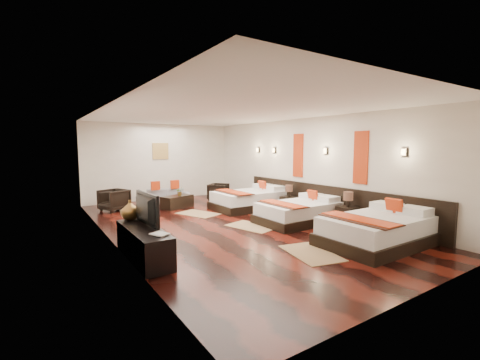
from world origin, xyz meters
TOP-DOWN VIEW (x-y plane):
  - floor at (0.00, 0.00)m, footprint 5.50×9.50m
  - ceiling at (0.00, 0.00)m, footprint 5.50×9.50m
  - back_wall at (0.00, 4.75)m, footprint 5.50×0.01m
  - left_wall at (-2.75, 0.00)m, footprint 0.01×9.50m
  - right_wall at (2.75, 0.00)m, footprint 0.01×9.50m
  - headboard_panel at (2.71, -0.80)m, footprint 0.08×6.60m
  - bed_near at (1.70, -3.12)m, footprint 2.35×1.48m
  - bed_mid at (1.70, -0.87)m, footprint 2.14×1.35m
  - bed_far at (1.70, 1.37)m, footprint 2.27×1.43m
  - nightstand_a at (2.45, -1.79)m, footprint 0.43×0.43m
  - nightstand_b at (2.44, 0.37)m, footprint 0.41×0.41m
  - jute_mat_near at (0.17, -2.77)m, footprint 1.00×1.34m
  - jute_mat_mid at (0.40, -0.55)m, footprint 1.04×1.36m
  - jute_mat_far at (-0.03, 1.54)m, footprint 1.13×1.39m
  - tv_console at (-2.50, -1.35)m, footprint 0.50×1.80m
  - tv at (-2.45, -1.13)m, footprint 0.19×1.03m
  - book at (-2.50, -1.97)m, footprint 0.30×0.34m
  - figurine at (-2.50, -0.53)m, footprint 0.43×0.43m
  - sofa at (-0.20, 3.78)m, footprint 1.80×1.17m
  - armchair_left at (-2.00, 3.36)m, footprint 0.95×0.93m
  - armchair_right at (1.65, 3.28)m, footprint 0.96×0.96m
  - coffee_table at (-0.20, 2.73)m, footprint 1.11×0.80m
  - table_plant at (-0.12, 2.70)m, footprint 0.29×0.27m
  - orange_panel_a at (2.73, -1.90)m, footprint 0.04×0.40m
  - orange_panel_b at (2.73, 0.30)m, footprint 0.04×0.40m
  - sconce_near at (2.70, -3.00)m, footprint 0.07×0.12m
  - sconce_mid at (2.70, -0.80)m, footprint 0.07×0.12m
  - sconce_far at (2.70, 1.40)m, footprint 0.07×0.12m
  - sconce_lounge at (2.70, 2.30)m, footprint 0.07×0.12m
  - gold_artwork at (0.00, 4.73)m, footprint 0.60×0.04m

SIDE VIEW (x-z plane):
  - floor at x=0.00m, z-range -0.01..0.01m
  - jute_mat_near at x=0.17m, z-range 0.00..0.01m
  - jute_mat_mid at x=0.40m, z-range 0.00..0.01m
  - jute_mat_far at x=-0.03m, z-range 0.00..0.01m
  - coffee_table at x=-0.20m, z-range 0.00..0.40m
  - sofa at x=-0.20m, z-range 0.00..0.49m
  - tv_console at x=-2.50m, z-range 0.00..0.55m
  - bed_mid at x=1.70m, z-range -0.13..0.69m
  - nightstand_b at x=2.44m, z-range -0.12..0.69m
  - bed_far at x=1.70m, z-range -0.14..0.73m
  - nightstand_a at x=2.45m, z-range -0.13..0.73m
  - bed_near at x=1.70m, z-range -0.14..0.76m
  - armchair_right at x=1.65m, z-range 0.00..0.62m
  - armchair_left at x=-2.00m, z-range 0.00..0.67m
  - headboard_panel at x=2.71m, z-range 0.00..0.90m
  - table_plant at x=-0.12m, z-range 0.40..0.67m
  - book at x=-2.50m, z-range 0.55..0.58m
  - figurine at x=-2.50m, z-range 0.55..0.93m
  - tv at x=-2.45m, z-range 0.55..1.14m
  - back_wall at x=0.00m, z-range 0.00..2.80m
  - left_wall at x=-2.75m, z-range 0.00..2.80m
  - right_wall at x=2.75m, z-range 0.00..2.80m
  - orange_panel_a at x=2.73m, z-range 1.05..2.35m
  - orange_panel_b at x=2.73m, z-range 1.05..2.35m
  - gold_artwork at x=0.00m, z-range 1.50..2.10m
  - sconce_near at x=2.70m, z-range 1.76..1.94m
  - sconce_mid at x=2.70m, z-range 1.76..1.94m
  - sconce_far at x=2.70m, z-range 1.76..1.94m
  - sconce_lounge at x=2.70m, z-range 1.76..1.94m
  - ceiling at x=0.00m, z-range 2.79..2.80m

